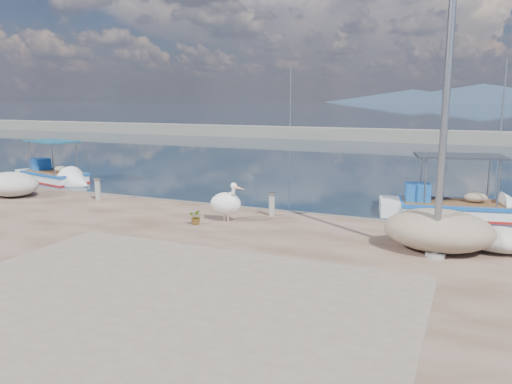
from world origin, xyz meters
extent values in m
plane|color=#162635|center=(0.00, 0.00, 0.00)|extent=(1400.00, 1400.00, 0.00)
cube|color=gray|center=(1.00, -3.00, 0.50)|extent=(9.00, 7.00, 0.01)
cube|color=gray|center=(0.00, 40.00, 0.60)|extent=(120.00, 2.20, 1.20)
cylinder|color=gray|center=(-12.00, 40.00, 4.00)|extent=(0.16, 0.16, 7.00)
cylinder|color=gray|center=(8.00, 40.00, 4.00)|extent=(0.16, 0.16, 7.00)
cone|color=#28384C|center=(-70.00, 650.00, 8.00)|extent=(220.00, 220.00, 16.00)
cone|color=#28384C|center=(10.00, 650.00, 11.00)|extent=(280.00, 280.00, 22.00)
cube|color=white|center=(-13.26, 8.77, 0.06)|extent=(5.22, 2.75, 0.82)
cube|color=#1955A6|center=(-13.26, 8.77, 0.43)|extent=(3.88, 2.47, 0.12)
cube|color=maroon|center=(-13.26, 8.77, 0.02)|extent=(3.87, 2.45, 0.10)
cube|color=#1955A6|center=(-14.47, 9.06, 0.77)|extent=(0.93, 0.93, 0.60)
cube|color=navy|center=(-13.26, 8.77, 2.02)|extent=(3.02, 2.14, 0.07)
cube|color=white|center=(5.53, 8.72, 0.07)|extent=(5.53, 2.80, 0.87)
cube|color=#1955A6|center=(5.53, 8.72, 0.46)|extent=(4.09, 2.54, 0.13)
cube|color=maroon|center=(5.53, 8.72, 0.02)|extent=(4.09, 2.52, 0.11)
cube|color=#1955A6|center=(4.24, 8.45, 0.82)|extent=(0.97, 0.97, 0.64)
cube|color=#24262E|center=(5.53, 8.72, 2.14)|extent=(3.19, 2.21, 0.07)
cylinder|color=tan|center=(-0.69, 3.04, 0.65)|extent=(0.04, 0.04, 0.31)
cylinder|color=tan|center=(-0.55, 2.99, 0.65)|extent=(0.04, 0.04, 0.31)
ellipsoid|color=white|center=(-0.62, 3.01, 1.05)|extent=(1.05, 0.83, 0.65)
cylinder|color=white|center=(-0.35, 2.92, 1.37)|extent=(0.24, 0.18, 0.56)
sphere|color=white|center=(-0.31, 2.91, 1.61)|extent=(0.19, 0.19, 0.19)
cone|color=#FFA563|center=(-0.10, 2.84, 1.57)|extent=(0.45, 0.24, 0.14)
cylinder|color=gray|center=(5.34, 1.91, 4.00)|extent=(0.16, 0.16, 7.00)
cylinder|color=gray|center=(5.34, 1.91, 0.55)|extent=(0.44, 0.44, 0.10)
cylinder|color=gray|center=(0.36, 4.20, 0.85)|extent=(0.18, 0.18, 0.71)
cylinder|color=gray|center=(0.36, 4.20, 1.21)|extent=(0.24, 0.24, 0.06)
cylinder|color=gray|center=(-6.32, 4.02, 0.88)|extent=(0.20, 0.20, 0.76)
cylinder|color=gray|center=(-6.32, 4.02, 1.26)|extent=(0.26, 0.26, 0.07)
imported|color=#33722D|center=(-1.25, 2.34, 0.73)|extent=(0.45, 0.41, 0.46)
ellipsoid|color=silver|center=(6.68, 2.96, 0.80)|extent=(1.58, 1.19, 0.59)
ellipsoid|color=tan|center=(5.34, 2.46, 1.00)|extent=(2.55, 1.82, 1.00)
ellipsoid|color=silver|center=(-9.74, 3.26, 0.95)|extent=(2.22, 1.62, 0.91)
camera|label=1|loc=(5.99, -9.82, 4.08)|focal=35.00mm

